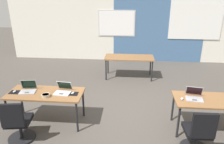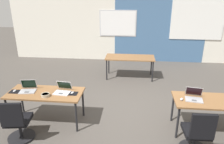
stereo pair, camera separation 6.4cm
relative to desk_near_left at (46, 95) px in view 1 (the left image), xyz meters
name	(u,v)px [view 1 (the left image)]	position (x,y,z in m)	size (l,w,h in m)	color
ground_plane	(127,111)	(1.75, 0.60, -0.66)	(24.00, 24.00, 0.00)	#47423D
back_wall_assembly	(132,26)	(1.80, 4.79, 0.75)	(10.00, 0.27, 2.80)	silver
desk_near_left	(46,95)	(0.00, 0.00, 0.00)	(1.60, 0.70, 0.72)	brown
desk_near_right	(215,102)	(3.50, 0.00, 0.00)	(1.60, 0.70, 0.72)	brown
desk_far_center	(129,59)	(1.75, 2.80, 0.00)	(1.60, 0.70, 0.72)	brown
laptop_near_left_inner	(63,90)	(0.38, 0.05, 0.11)	(0.36, 0.35, 0.22)	silver
mousepad_near_left_inner	(73,94)	(0.60, 0.00, 0.06)	(0.22, 0.19, 0.00)	black
mouse_near_left_inner	(73,93)	(0.60, 0.00, 0.08)	(0.07, 0.11, 0.03)	#B2B2B7
laptop_near_left_end	(28,89)	(-0.39, 0.03, 0.11)	(0.37, 0.34, 0.23)	#9E9EA3
mousepad_near_left_end	(15,92)	(-0.66, -0.04, 0.06)	(0.22, 0.19, 0.00)	black
mouse_near_left_end	(15,91)	(-0.66, -0.04, 0.08)	(0.06, 0.10, 0.03)	#B2B2B7
chair_near_left_end	(18,125)	(-0.30, -0.70, -0.28)	(0.52, 0.57, 0.92)	black
laptop_near_right_inner	(194,96)	(3.09, 0.02, 0.11)	(0.37, 0.36, 0.22)	#9E9EA3
mouse_near_right_inner	(182,99)	(2.84, -0.05, 0.08)	(0.09, 0.11, 0.03)	#B2B2B7
chair_near_right_inner	(198,135)	(3.01, -0.71, -0.28)	(0.52, 0.55, 0.92)	black
snack_bowl	(46,95)	(0.09, -0.18, 0.10)	(0.18, 0.18, 0.06)	tan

